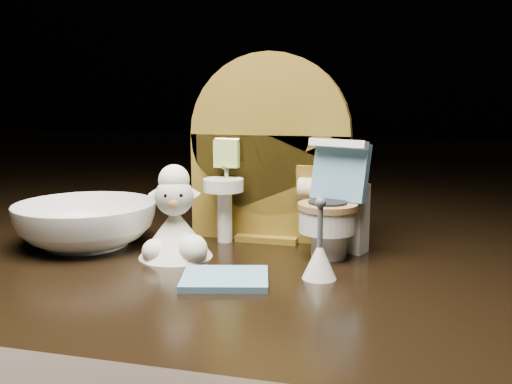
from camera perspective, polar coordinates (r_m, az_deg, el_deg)
backdrop_panel at (r=0.46m, az=1.28°, el=3.28°), size 0.13×0.05×0.15m
toy_toilet at (r=0.42m, az=7.92°, el=-2.10°), size 0.05×0.06×0.09m
bath_mat at (r=0.37m, az=-3.12°, el=-8.65°), size 0.06×0.06×0.00m
toilet_brush at (r=0.37m, az=6.37°, el=-6.51°), size 0.02×0.02×0.05m
plush_lamb at (r=0.42m, az=-8.07°, el=-3.29°), size 0.05×0.05×0.07m
ceramic_bowl at (r=0.47m, az=-16.64°, el=-3.13°), size 0.14×0.14×0.03m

